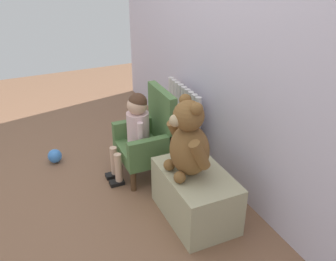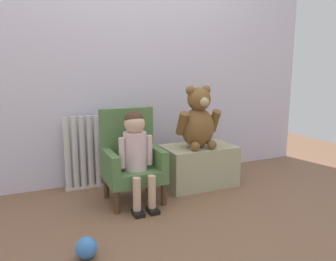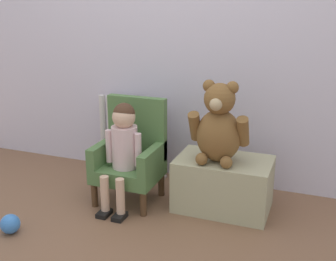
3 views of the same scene
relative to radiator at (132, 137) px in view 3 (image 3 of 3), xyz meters
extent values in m
plane|color=brown|center=(0.29, -0.98, -0.31)|extent=(6.00, 6.00, 0.00)
cube|color=silver|center=(0.29, 0.12, 0.89)|extent=(3.80, 0.05, 2.40)
cylinder|color=silver|center=(-0.25, 0.00, 0.01)|extent=(0.05, 0.05, 0.60)
cylinder|color=silver|center=(-0.19, 0.00, 0.01)|extent=(0.05, 0.05, 0.60)
cylinder|color=silver|center=(-0.12, 0.00, 0.01)|extent=(0.05, 0.05, 0.60)
cylinder|color=silver|center=(-0.06, 0.00, 0.01)|extent=(0.05, 0.05, 0.60)
cylinder|color=silver|center=(0.00, 0.00, 0.01)|extent=(0.05, 0.05, 0.60)
cylinder|color=silver|center=(0.06, 0.00, 0.01)|extent=(0.05, 0.05, 0.60)
cylinder|color=silver|center=(0.12, 0.00, 0.01)|extent=(0.05, 0.05, 0.60)
cylinder|color=silver|center=(0.19, 0.00, 0.01)|extent=(0.05, 0.05, 0.60)
cylinder|color=silver|center=(0.25, 0.00, 0.01)|extent=(0.05, 0.05, 0.60)
cube|color=silver|center=(0.00, 0.00, -0.30)|extent=(0.56, 0.05, 0.02)
cube|color=#4E733F|center=(0.18, -0.43, -0.09)|extent=(0.42, 0.38, 0.10)
cube|color=#4E733F|center=(0.18, -0.27, 0.18)|extent=(0.42, 0.06, 0.43)
cube|color=#4E733F|center=(0.00, -0.43, 0.03)|extent=(0.06, 0.38, 0.14)
cube|color=#4E733F|center=(0.36, -0.43, 0.03)|extent=(0.06, 0.38, 0.14)
cylinder|color=#4C331E|center=(0.00, -0.59, -0.22)|extent=(0.04, 0.04, 0.16)
cylinder|color=#4C331E|center=(0.35, -0.59, -0.22)|extent=(0.04, 0.04, 0.16)
cylinder|color=#4C331E|center=(0.00, -0.28, -0.22)|extent=(0.04, 0.04, 0.16)
cylinder|color=#4C331E|center=(0.35, -0.28, -0.22)|extent=(0.04, 0.04, 0.16)
cylinder|color=beige|center=(0.18, -0.47, 0.10)|extent=(0.17, 0.17, 0.28)
sphere|color=#D8AD8E|center=(0.18, -0.47, 0.30)|extent=(0.15, 0.15, 0.15)
sphere|color=#472D1E|center=(0.18, -0.47, 0.32)|extent=(0.14, 0.14, 0.14)
cylinder|color=#D8AD8E|center=(0.12, -0.66, -0.16)|extent=(0.06, 0.06, 0.23)
cube|color=black|center=(0.12, -0.68, -0.29)|extent=(0.07, 0.11, 0.03)
cylinder|color=#D8AD8E|center=(0.23, -0.66, -0.16)|extent=(0.06, 0.06, 0.23)
cube|color=black|center=(0.23, -0.68, -0.29)|extent=(0.07, 0.11, 0.03)
cylinder|color=beige|center=(0.07, -0.49, 0.10)|extent=(0.04, 0.04, 0.22)
cylinder|color=beige|center=(0.28, -0.49, 0.10)|extent=(0.04, 0.04, 0.22)
cube|color=tan|center=(0.80, -0.31, -0.13)|extent=(0.61, 0.39, 0.34)
ellipsoid|color=brown|center=(0.77, -0.34, 0.21)|extent=(0.28, 0.24, 0.33)
sphere|color=brown|center=(0.77, -0.36, 0.44)|extent=(0.19, 0.19, 0.19)
sphere|color=tan|center=(0.77, -0.44, 0.43)|extent=(0.08, 0.08, 0.08)
sphere|color=brown|center=(0.70, -0.34, 0.52)|extent=(0.08, 0.08, 0.08)
sphere|color=brown|center=(0.84, -0.34, 0.52)|extent=(0.08, 0.08, 0.08)
cylinder|color=brown|center=(0.62, -0.36, 0.26)|extent=(0.07, 0.15, 0.21)
cylinder|color=brown|center=(0.92, -0.36, 0.26)|extent=(0.07, 0.15, 0.21)
sphere|color=brown|center=(0.69, -0.45, 0.08)|extent=(0.08, 0.08, 0.08)
sphere|color=brown|center=(0.85, -0.45, 0.08)|extent=(0.08, 0.08, 0.08)
sphere|color=#3C7CD2|center=(-0.30, -1.06, -0.25)|extent=(0.12, 0.12, 0.12)
camera|label=1|loc=(2.56, -1.30, 1.39)|focal=40.00mm
camera|label=2|loc=(-0.55, -2.69, 0.69)|focal=35.00mm
camera|label=3|loc=(1.36, -2.79, 1.03)|focal=45.00mm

